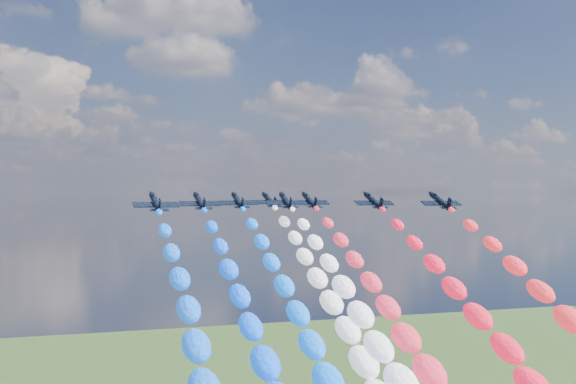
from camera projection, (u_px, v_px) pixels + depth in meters
name	position (u px, v px, depth m)	size (l,w,h in m)	color
jet_0	(156.00, 202.00, 138.79)	(8.83, 11.84, 2.61)	black
jet_1	(200.00, 201.00, 152.85)	(8.83, 11.84, 2.61)	black
jet_2	(238.00, 201.00, 165.51)	(8.83, 11.84, 2.61)	black
trail_2	(319.00, 378.00, 114.70)	(5.92, 103.25, 57.57)	blue
jet_3	(286.00, 201.00, 164.14)	(8.83, 11.84, 2.61)	black
trail_3	(389.00, 380.00, 113.33)	(5.92, 103.25, 57.57)	white
jet_4	(269.00, 200.00, 177.94)	(8.83, 11.84, 2.61)	black
trail_4	(355.00, 360.00, 127.14)	(5.92, 103.25, 57.57)	white
jet_5	(310.00, 200.00, 171.22)	(8.83, 11.84, 2.61)	black
trail_5	(417.00, 369.00, 120.41)	(5.92, 103.25, 57.57)	red
jet_6	(373.00, 201.00, 162.41)	(8.83, 11.84, 2.61)	black
trail_6	(518.00, 383.00, 111.60)	(5.92, 103.25, 57.57)	red
jet_7	(440.00, 201.00, 158.74)	(8.83, 11.84, 2.61)	black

